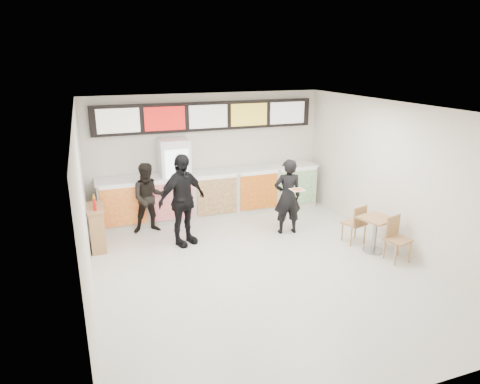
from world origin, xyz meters
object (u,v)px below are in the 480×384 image
customer_left (149,198)px  service_counter (213,193)px  cafe_table (375,228)px  condiment_ledge (97,227)px  drinks_fridge (175,180)px  customer_main (288,197)px  customer_mid (182,200)px

customer_left → service_counter: bearing=20.6°
service_counter → customer_left: (-1.65, -0.54, 0.23)m
cafe_table → condiment_ledge: (-5.32, 2.11, -0.05)m
service_counter → condiment_ledge: 3.01m
drinks_fridge → customer_main: 2.76m
customer_main → cafe_table: 1.99m
drinks_fridge → condiment_ledge: 2.24m
drinks_fridge → customer_left: (-0.72, -0.56, -0.20)m
customer_main → customer_mid: size_ratio=0.87×
service_counter → cafe_table: 4.04m
condiment_ledge → cafe_table: bearing=-21.6°
service_counter → condiment_ledge: size_ratio=5.16×
drinks_fridge → customer_left: drinks_fridge is taller
customer_main → customer_left: (-2.90, 1.12, -0.05)m
drinks_fridge → customer_main: (2.18, -1.68, -0.14)m
service_counter → customer_left: 1.76m
cafe_table → condiment_ledge: size_ratio=1.44×
customer_mid → condiment_ledge: (-1.72, 0.42, -0.52)m
drinks_fridge → customer_left: size_ratio=1.24×
customer_mid → cafe_table: (3.60, -1.70, -0.47)m
service_counter → condiment_ledge: (-2.82, -1.06, -0.11)m
customer_mid → drinks_fridge: bearing=58.5°
customer_left → customer_mid: 1.10m
cafe_table → customer_main: bearing=114.0°
customer_mid → cafe_table: size_ratio=1.27×
customer_left → condiment_ledge: bearing=-153.7°
customer_left → condiment_ledge: 1.32m
customer_mid → customer_main: bearing=-30.0°
customer_mid → condiment_ledge: size_ratio=1.82×
service_counter → customer_main: bearing=-53.2°
customer_left → customer_mid: size_ratio=0.82×
drinks_fridge → condiment_ledge: drinks_fridge is taller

